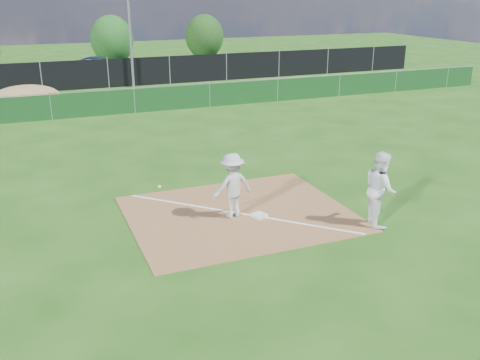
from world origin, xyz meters
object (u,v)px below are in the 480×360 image
(car_right, at_px, (166,66))
(tree_right, at_px, (204,37))
(runner, at_px, (380,188))
(play_at_first, at_px, (232,186))
(car_mid, at_px, (101,67))
(first_base, at_px, (259,215))
(light_pole, at_px, (129,22))
(tree_mid, at_px, (112,40))

(car_right, bearing_deg, tree_right, -60.92)
(runner, distance_m, car_right, 28.11)
(play_at_first, height_order, car_mid, play_at_first)
(first_base, xyz_separation_m, play_at_first, (-0.66, 0.31, 0.86))
(light_pole, height_order, car_right, light_pole)
(first_base, xyz_separation_m, car_mid, (-0.22, 26.89, 0.65))
(car_right, bearing_deg, first_base, 147.13)
(runner, bearing_deg, first_base, 78.14)
(light_pole, xyz_separation_m, tree_right, (8.70, 11.48, -1.98))
(first_base, distance_m, play_at_first, 1.13)
(tree_right, bearing_deg, car_mid, -146.10)
(car_right, bearing_deg, light_pole, 119.66)
(car_mid, relative_size, car_right, 1.05)
(light_pole, xyz_separation_m, play_at_first, (-1.74, -21.82, -3.08))
(car_mid, bearing_deg, first_base, -168.21)
(tree_right, bearing_deg, play_at_first, -107.40)
(play_at_first, xyz_separation_m, tree_right, (10.43, 33.30, 1.11))
(tree_mid, bearing_deg, car_right, -66.24)
(first_base, height_order, car_mid, car_mid)
(tree_mid, bearing_deg, play_at_first, -94.01)
(car_mid, xyz_separation_m, tree_mid, (1.83, 5.84, 1.37))
(light_pole, height_order, car_mid, light_pole)
(light_pole, xyz_separation_m, runner, (1.68, -23.68, -3.00))
(car_right, bearing_deg, runner, 153.20)
(light_pole, distance_m, tree_right, 14.54)
(first_base, relative_size, runner, 0.18)
(play_at_first, bearing_deg, first_base, -24.90)
(play_at_first, distance_m, car_right, 26.68)
(first_base, relative_size, tree_right, 0.09)
(tree_mid, bearing_deg, runner, -88.09)
(light_pole, distance_m, car_mid, 5.94)
(tree_right, bearing_deg, first_base, -106.22)
(first_base, height_order, tree_mid, tree_mid)
(car_mid, xyz_separation_m, car_right, (4.57, -0.38, -0.11))
(first_base, bearing_deg, runner, -29.41)
(light_pole, relative_size, runner, 4.02)
(runner, xyz_separation_m, car_mid, (-2.98, 28.44, -0.29))
(light_pole, distance_m, first_base, 22.50)
(car_mid, distance_m, car_right, 4.59)
(tree_mid, bearing_deg, light_pole, -92.91)
(first_base, height_order, tree_right, tree_right)
(light_pole, height_order, play_at_first, light_pole)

